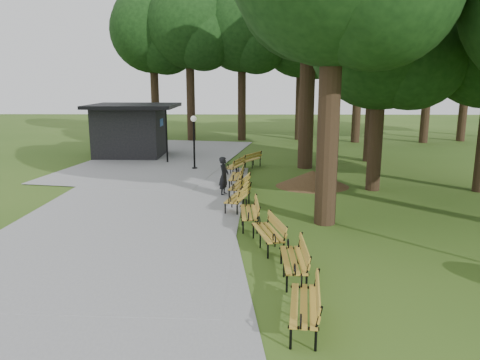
{
  "coord_description": "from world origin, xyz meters",
  "views": [
    {
      "loc": [
        0.18,
        -13.46,
        4.7
      ],
      "look_at": [
        -0.09,
        2.98,
        1.1
      ],
      "focal_mm": 34.51,
      "sensor_mm": 36.0,
      "label": 1
    }
  ],
  "objects_px": {
    "dirt_mound": "(312,178)",
    "kiosk": "(130,130)",
    "person": "(224,176)",
    "lamp_post": "(194,130)",
    "bench_1": "(293,260)",
    "bench_5": "(239,185)",
    "bench_6": "(236,176)",
    "bench_4": "(238,197)",
    "bench_7": "(235,166)",
    "bench_3": "(249,212)",
    "bench_8": "(249,160)",
    "bench_0": "(304,305)",
    "bench_2": "(268,233)",
    "lawn_tree_1": "(382,35)"
  },
  "relations": [
    {
      "from": "bench_1",
      "to": "bench_2",
      "type": "bearing_deg",
      "value": -165.7
    },
    {
      "from": "bench_4",
      "to": "bench_7",
      "type": "height_order",
      "value": "same"
    },
    {
      "from": "bench_3",
      "to": "person",
      "type": "bearing_deg",
      "value": -168.43
    },
    {
      "from": "bench_0",
      "to": "bench_1",
      "type": "relative_size",
      "value": 1.0
    },
    {
      "from": "person",
      "to": "bench_7",
      "type": "height_order",
      "value": "person"
    },
    {
      "from": "bench_1",
      "to": "bench_6",
      "type": "height_order",
      "value": "same"
    },
    {
      "from": "bench_6",
      "to": "bench_8",
      "type": "distance_m",
      "value": 4.37
    },
    {
      "from": "person",
      "to": "bench_7",
      "type": "relative_size",
      "value": 0.84
    },
    {
      "from": "bench_3",
      "to": "bench_8",
      "type": "distance_m",
      "value": 10.02
    },
    {
      "from": "bench_0",
      "to": "bench_2",
      "type": "xyz_separation_m",
      "value": [
        -0.51,
        4.3,
        0.0
      ]
    },
    {
      "from": "dirt_mound",
      "to": "bench_4",
      "type": "bearing_deg",
      "value": -131.08
    },
    {
      "from": "bench_8",
      "to": "bench_7",
      "type": "bearing_deg",
      "value": 10.49
    },
    {
      "from": "bench_2",
      "to": "bench_7",
      "type": "distance_m",
      "value": 10.35
    },
    {
      "from": "person",
      "to": "lamp_post",
      "type": "height_order",
      "value": "lamp_post"
    },
    {
      "from": "bench_0",
      "to": "bench_2",
      "type": "distance_m",
      "value": 4.33
    },
    {
      "from": "bench_0",
      "to": "bench_7",
      "type": "bearing_deg",
      "value": -166.17
    },
    {
      "from": "bench_1",
      "to": "bench_7",
      "type": "bearing_deg",
      "value": -172.1
    },
    {
      "from": "person",
      "to": "lawn_tree_1",
      "type": "xyz_separation_m",
      "value": [
        6.41,
        1.04,
        5.65
      ]
    },
    {
      "from": "kiosk",
      "to": "bench_6",
      "type": "height_order",
      "value": "kiosk"
    },
    {
      "from": "bench_4",
      "to": "bench_7",
      "type": "distance_m",
      "value": 6.31
    },
    {
      "from": "bench_2",
      "to": "dirt_mound",
      "type": "bearing_deg",
      "value": 150.24
    },
    {
      "from": "bench_2",
      "to": "bench_3",
      "type": "xyz_separation_m",
      "value": [
        -0.53,
        2.02,
        0.0
      ]
    },
    {
      "from": "bench_3",
      "to": "bench_7",
      "type": "bearing_deg",
      "value": -177.73
    },
    {
      "from": "bench_8",
      "to": "dirt_mound",
      "type": "bearing_deg",
      "value": 66.07
    },
    {
      "from": "bench_0",
      "to": "bench_8",
      "type": "distance_m",
      "value": 16.37
    },
    {
      "from": "lawn_tree_1",
      "to": "kiosk",
      "type": "bearing_deg",
      "value": 145.52
    },
    {
      "from": "bench_0",
      "to": "bench_5",
      "type": "relative_size",
      "value": 1.0
    },
    {
      "from": "bench_7",
      "to": "bench_8",
      "type": "xyz_separation_m",
      "value": [
        0.72,
        1.77,
        0.0
      ]
    },
    {
      "from": "bench_2",
      "to": "bench_7",
      "type": "xyz_separation_m",
      "value": [
        -1.24,
        10.27,
        0.0
      ]
    },
    {
      "from": "lamp_post",
      "to": "bench_7",
      "type": "relative_size",
      "value": 1.5
    },
    {
      "from": "bench_7",
      "to": "bench_5",
      "type": "bearing_deg",
      "value": 22.64
    },
    {
      "from": "person",
      "to": "bench_1",
      "type": "distance_m",
      "value": 8.36
    },
    {
      "from": "person",
      "to": "bench_0",
      "type": "xyz_separation_m",
      "value": [
        2.06,
        -10.36,
        -0.36
      ]
    },
    {
      "from": "bench_3",
      "to": "kiosk",
      "type": "bearing_deg",
      "value": -154.72
    },
    {
      "from": "kiosk",
      "to": "lamp_post",
      "type": "relative_size",
      "value": 1.81
    },
    {
      "from": "bench_0",
      "to": "bench_7",
      "type": "relative_size",
      "value": 1.0
    },
    {
      "from": "bench_7",
      "to": "bench_8",
      "type": "distance_m",
      "value": 1.91
    },
    {
      "from": "bench_4",
      "to": "bench_8",
      "type": "relative_size",
      "value": 1.0
    },
    {
      "from": "bench_1",
      "to": "bench_3",
      "type": "bearing_deg",
      "value": -165.58
    },
    {
      "from": "bench_4",
      "to": "bench_5",
      "type": "height_order",
      "value": "same"
    },
    {
      "from": "kiosk",
      "to": "person",
      "type": "bearing_deg",
      "value": -56.31
    },
    {
      "from": "kiosk",
      "to": "bench_0",
      "type": "distance_m",
      "value": 21.81
    },
    {
      "from": "kiosk",
      "to": "lawn_tree_1",
      "type": "relative_size",
      "value": 0.54
    },
    {
      "from": "bench_1",
      "to": "bench_5",
      "type": "height_order",
      "value": "same"
    },
    {
      "from": "bench_4",
      "to": "bench_5",
      "type": "bearing_deg",
      "value": -166.02
    },
    {
      "from": "dirt_mound",
      "to": "kiosk",
      "type": "bearing_deg",
      "value": 141.45
    },
    {
      "from": "bench_3",
      "to": "bench_6",
      "type": "relative_size",
      "value": 1.0
    },
    {
      "from": "bench_4",
      "to": "kiosk",
      "type": "bearing_deg",
      "value": -135.04
    },
    {
      "from": "lamp_post",
      "to": "dirt_mound",
      "type": "relative_size",
      "value": 1.04
    },
    {
      "from": "kiosk",
      "to": "bench_5",
      "type": "xyz_separation_m",
      "value": [
        6.92,
        -9.89,
        -1.17
      ]
    }
  ]
}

